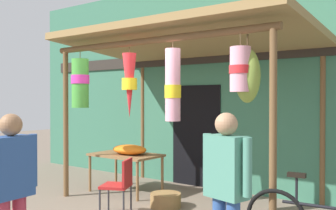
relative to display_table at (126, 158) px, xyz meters
The scene contains 8 objects.
shop_facade 2.26m from the display_table, 50.27° to the left, with size 10.13×0.29×4.09m.
market_stall_canopy 2.27m from the display_table, ahead, with size 4.32×2.60×2.89m.
display_table is the anchor object (origin of this frame).
flower_heap_on_table 0.19m from the display_table, ahead, with size 0.70×0.49×0.17m.
folding_chair 1.47m from the display_table, 49.96° to the right, with size 0.53×0.53×0.84m.
wicker_basket_by_table 1.36m from the display_table, 16.69° to the right, with size 0.49×0.49×0.22m, color olive.
vendor_in_orange 3.78m from the display_table, 32.45° to the right, with size 0.58×0.31×1.60m.
customer_foreground 3.56m from the display_table, 64.94° to the right, with size 0.25×0.59×1.59m.
Camera 1 is at (3.81, -4.29, 1.73)m, focal length 41.80 mm.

